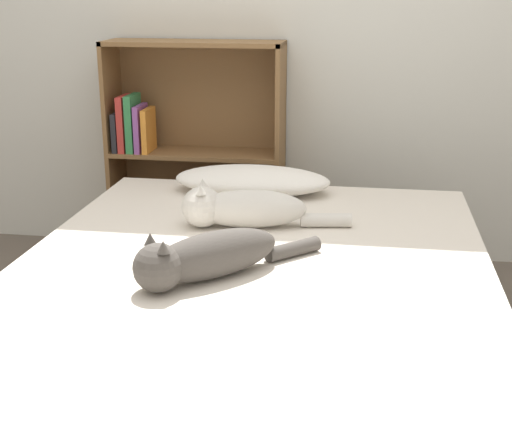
{
  "coord_description": "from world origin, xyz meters",
  "views": [
    {
      "loc": [
        0.33,
        -1.93,
        1.26
      ],
      "look_at": [
        0.0,
        0.15,
        0.55
      ],
      "focal_mm": 50.0,
      "sensor_mm": 36.0,
      "label": 1
    }
  ],
  "objects_px": {
    "bed": "(248,341)",
    "cat_dark": "(204,257)",
    "pillow": "(252,180)",
    "cat_light": "(239,208)",
    "bookshelf": "(192,148)"
  },
  "relations": [
    {
      "from": "pillow",
      "to": "bookshelf",
      "type": "distance_m",
      "value": 0.59
    },
    {
      "from": "bed",
      "to": "cat_dark",
      "type": "bearing_deg",
      "value": -148.06
    },
    {
      "from": "pillow",
      "to": "cat_light",
      "type": "xyz_separation_m",
      "value": [
        0.03,
        -0.43,
        0.01
      ]
    },
    {
      "from": "bed",
      "to": "pillow",
      "type": "distance_m",
      "value": 0.9
    },
    {
      "from": "bed",
      "to": "cat_dark",
      "type": "relative_size",
      "value": 4.16
    },
    {
      "from": "bed",
      "to": "bookshelf",
      "type": "relative_size",
      "value": 2.01
    },
    {
      "from": "bed",
      "to": "pillow",
      "type": "height_order",
      "value": "pillow"
    },
    {
      "from": "pillow",
      "to": "cat_light",
      "type": "height_order",
      "value": "cat_light"
    },
    {
      "from": "cat_light",
      "to": "bed",
      "type": "bearing_deg",
      "value": 95.14
    },
    {
      "from": "bookshelf",
      "to": "pillow",
      "type": "bearing_deg",
      "value": -51.57
    },
    {
      "from": "cat_light",
      "to": "bookshelf",
      "type": "bearing_deg",
      "value": -74.8
    },
    {
      "from": "bed",
      "to": "cat_dark",
      "type": "distance_m",
      "value": 0.33
    },
    {
      "from": "cat_light",
      "to": "bookshelf",
      "type": "relative_size",
      "value": 0.58
    },
    {
      "from": "pillow",
      "to": "bookshelf",
      "type": "bearing_deg",
      "value": 128.43
    },
    {
      "from": "cat_light",
      "to": "cat_dark",
      "type": "relative_size",
      "value": 1.2
    }
  ]
}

